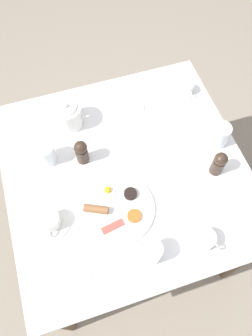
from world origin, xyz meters
TOP-DOWN VIEW (x-y plane):
  - ground_plane at (0.00, 0.00)m, footprint 8.00×8.00m
  - table at (0.00, 0.00)m, footprint 0.99×0.99m
  - breakfast_plate at (0.15, -0.09)m, footprint 0.30×0.30m
  - teapot_near at (-0.31, -0.17)m, footprint 0.12×0.20m
  - teacup_with_saucer_left at (0.37, 0.18)m, footprint 0.14×0.14m
  - teacup_with_saucer_right at (0.13, -0.34)m, footprint 0.14×0.14m
  - water_glass_tall at (0.36, -0.02)m, footprint 0.08×0.08m
  - water_glass_short at (-0.01, 0.42)m, footprint 0.08×0.08m
  - wine_glass_spare at (-0.15, -0.30)m, footprint 0.08×0.08m
  - creamer_jug at (-0.31, 0.40)m, footprint 0.08×0.06m
  - pepper_grinder at (-0.10, -0.16)m, footprint 0.05×0.05m
  - salt_grinder at (0.11, 0.35)m, footprint 0.05×0.05m
  - napkin_folded at (-0.31, 0.15)m, footprint 0.14×0.10m
  - fork_by_plate at (0.32, -0.31)m, footprint 0.12×0.14m
  - knife_by_plate at (-0.06, 0.13)m, footprint 0.17×0.13m
  - spoon_for_tea at (-0.27, -0.39)m, footprint 0.08×0.15m
  - fork_spare at (0.38, 0.36)m, footprint 0.15×0.12m

SIDE VIEW (x-z plane):
  - ground_plane at x=0.00m, z-range 0.00..0.00m
  - table at x=0.00m, z-range 0.30..1.05m
  - fork_by_plate at x=0.32m, z-range 0.75..0.76m
  - knife_by_plate at x=-0.06m, z-range 0.75..0.76m
  - spoon_for_tea at x=-0.27m, z-range 0.75..0.76m
  - fork_spare at x=0.38m, z-range 0.75..0.76m
  - napkin_folded at x=-0.31m, z-range 0.75..0.76m
  - breakfast_plate at x=0.15m, z-range 0.74..0.78m
  - creamer_jug at x=-0.31m, z-range 0.75..0.81m
  - teacup_with_saucer_right at x=0.13m, z-range 0.75..0.81m
  - teacup_with_saucer_left at x=0.37m, z-range 0.75..0.81m
  - water_glass_tall at x=0.36m, z-range 0.75..0.85m
  - wine_glass_spare at x=-0.15m, z-range 0.75..0.85m
  - water_glass_short at x=-0.01m, z-range 0.75..0.86m
  - teapot_near at x=-0.31m, z-range 0.74..0.88m
  - pepper_grinder at x=-0.10m, z-range 0.76..0.88m
  - salt_grinder at x=0.11m, z-range 0.76..0.88m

